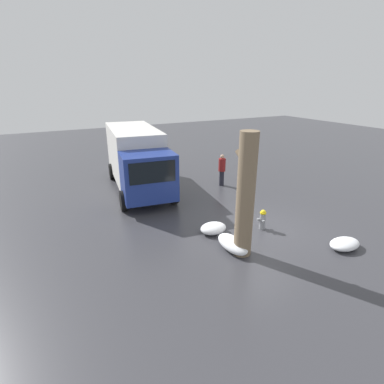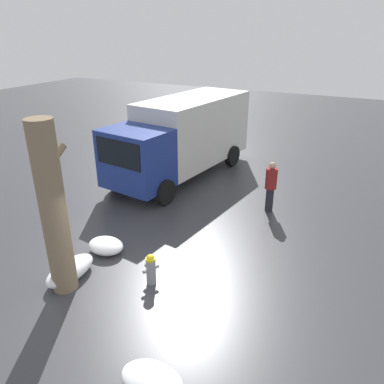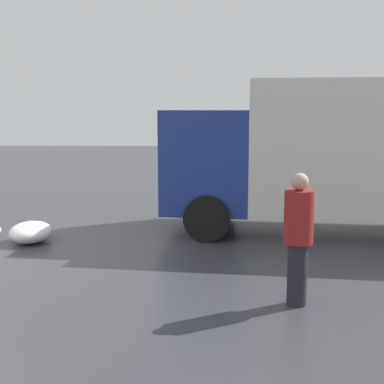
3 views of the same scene
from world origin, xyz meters
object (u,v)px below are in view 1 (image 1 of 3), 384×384
at_px(fire_hydrant, 262,219).
at_px(tree_trunk, 246,196).
at_px(delivery_truck, 137,157).
at_px(pedestrian, 222,169).

distance_m(fire_hydrant, tree_trunk, 2.61).
bearing_deg(delivery_truck, tree_trunk, 104.74).
relative_size(fire_hydrant, pedestrian, 0.46).
bearing_deg(pedestrian, fire_hydrant, 78.89).
relative_size(fire_hydrant, delivery_truck, 0.11).
height_order(tree_trunk, pedestrian, tree_trunk).
bearing_deg(fire_hydrant, tree_trunk, 56.62).
bearing_deg(pedestrian, tree_trunk, 67.33).
bearing_deg(delivery_truck, fire_hydrant, 119.30).
xyz_separation_m(fire_hydrant, delivery_truck, (6.87, 2.75, 1.28)).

